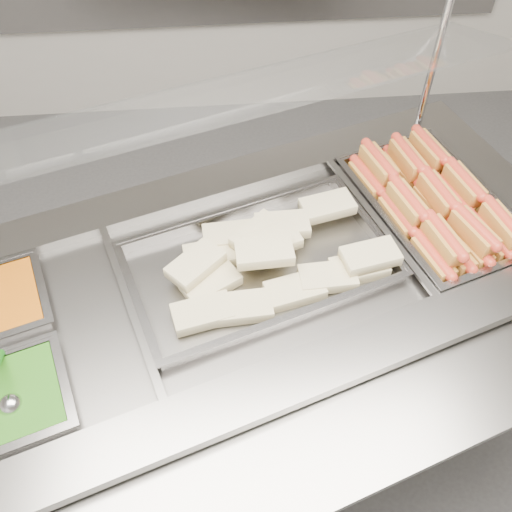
{
  "coord_description": "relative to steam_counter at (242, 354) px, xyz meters",
  "views": [
    {
      "loc": [
        -0.19,
        -0.74,
        2.26
      ],
      "look_at": [
        -0.1,
        0.32,
        1.0
      ],
      "focal_mm": 40.0,
      "sensor_mm": 36.0,
      "label": 1
    }
  ],
  "objects": [
    {
      "name": "pan_wraps",
      "position": [
        0.06,
        0.02,
        0.46
      ],
      "size": [
        0.84,
        0.65,
        0.08
      ],
      "color": "gray",
      "rests_on": "steam_counter"
    },
    {
      "name": "serving_spoon",
      "position": [
        -0.58,
        -0.37,
        0.5
      ],
      "size": [
        0.09,
        0.18,
        0.16
      ],
      "color": "#B7B8BD",
      "rests_on": "pan_peas"
    },
    {
      "name": "ground",
      "position": [
        0.15,
        -0.3,
        -0.49
      ],
      "size": [
        6.0,
        6.0,
        0.0
      ],
      "primitive_type": "plane",
      "color": "#4D4D50",
      "rests_on": "ground"
    },
    {
      "name": "steam_counter",
      "position": [
        0.0,
        0.0,
        0.0
      ],
      "size": [
        2.23,
        1.5,
        0.98
      ],
      "color": "gray",
      "rests_on": "ground"
    },
    {
      "name": "hotdogs_in_buns",
      "position": [
        0.64,
        0.22,
        0.5
      ],
      "size": [
        0.49,
        0.63,
        0.13
      ],
      "color": "#AF7324",
      "rests_on": "pan_hotdogs"
    },
    {
      "name": "sneeze_guard",
      "position": [
        -0.08,
        0.23,
        0.89
      ],
      "size": [
        1.8,
        0.87,
        0.48
      ],
      "color": "silver",
      "rests_on": "steam_counter"
    },
    {
      "name": "pan_peas",
      "position": [
        -0.62,
        -0.37,
        0.45
      ],
      "size": [
        0.39,
        0.35,
        0.11
      ],
      "color": "gray",
      "rests_on": "steam_counter"
    },
    {
      "name": "tray_rail",
      "position": [
        0.18,
        -0.53,
        0.44
      ],
      "size": [
        1.94,
        0.98,
        0.06
      ],
      "color": "gray",
      "rests_on": "steam_counter"
    },
    {
      "name": "tortilla_wraps",
      "position": [
        0.09,
        0.01,
        0.5
      ],
      "size": [
        0.68,
        0.48,
        0.11
      ],
      "color": "beige",
      "rests_on": "pan_wraps"
    },
    {
      "name": "pan_hotdogs",
      "position": [
        0.65,
        0.22,
        0.44
      ],
      "size": [
        0.54,
        0.68,
        0.11
      ],
      "color": "gray",
      "rests_on": "steam_counter"
    }
  ]
}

